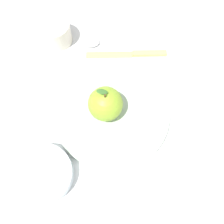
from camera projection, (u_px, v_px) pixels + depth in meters
name	position (u px, v px, depth m)	size (l,w,h in m)	color
ground_plane	(118.00, 108.00, 0.64)	(2.40, 2.40, 0.00)	silver
dinner_plate	(112.00, 113.00, 0.62)	(0.27, 0.27, 0.02)	#B2C6B2
apple	(105.00, 104.00, 0.58)	(0.08, 0.08, 0.09)	#8CB22D
side_bowl	(43.00, 174.00, 0.57)	(0.13, 0.13, 0.04)	silver
cup	(56.00, 32.00, 0.67)	(0.07, 0.07, 0.06)	silver
knife	(134.00, 54.00, 0.69)	(0.13, 0.18, 0.01)	#D8B766
spoon	(98.00, 42.00, 0.70)	(0.12, 0.16, 0.01)	silver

